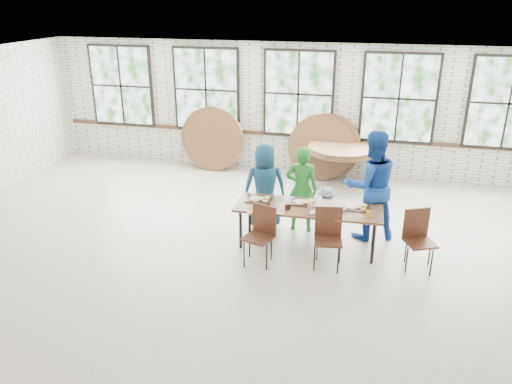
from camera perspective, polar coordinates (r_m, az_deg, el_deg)
room at (r=11.56m, az=4.86°, el=10.89°), size 12.00×12.00×12.00m
dining_table at (r=8.25m, az=6.01°, el=-2.02°), size 2.42×0.85×0.74m
chair_near_left at (r=7.84m, az=0.61°, el=-4.31°), size 0.53×0.52×0.95m
chair_near_right at (r=7.84m, az=8.25°, el=-4.55°), size 0.48×0.46×0.95m
chair_spare at (r=8.09m, az=18.02°, el=-4.58°), size 0.55×0.54×0.95m
adult_teal at (r=8.95m, az=1.02°, el=0.72°), size 0.88×0.71×1.57m
adult_green at (r=8.84m, az=5.24°, el=0.34°), size 0.59×0.40×1.57m
toddler at (r=8.93m, az=8.05°, el=-2.05°), size 0.59×0.38×0.86m
adult_blue at (r=8.70m, az=12.98°, el=0.73°), size 1.14×1.02×1.92m
storage_table at (r=11.21m, az=9.76°, el=4.29°), size 1.86×0.90×0.74m
tabletop_clutter at (r=8.19m, az=6.54°, el=-1.65°), size 2.07×0.64×0.11m
round_tops_stacked at (r=11.18m, az=9.80°, el=4.87°), size 1.50×1.50×0.13m
round_tops_leaning at (r=11.72m, az=1.23°, el=5.62°), size 4.30×0.46×1.49m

